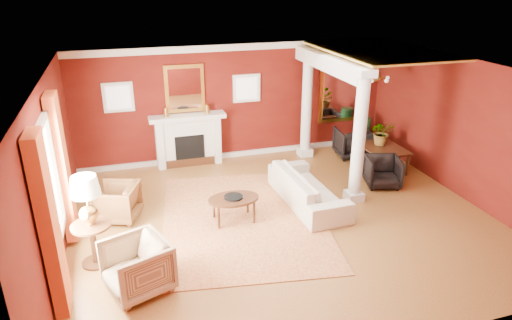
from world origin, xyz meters
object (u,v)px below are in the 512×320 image
object	(u,v)px
armchair_leopard	(117,201)
side_table	(88,206)
coffee_table	(234,200)
dining_table	(379,149)
sofa	(308,183)
armchair_stripe	(137,264)

from	to	relation	value
armchair_leopard	side_table	distance (m)	1.63
coffee_table	dining_table	xyz separation A→B (m)	(4.11, 1.61, 0.00)
coffee_table	dining_table	distance (m)	4.42
dining_table	sofa	bearing A→B (deg)	118.24
sofa	dining_table	size ratio (longest dim) A/B	1.43
sofa	dining_table	bearing A→B (deg)	-63.33
armchair_leopard	armchair_stripe	distance (m)	2.34
sofa	side_table	distance (m)	4.35
sofa	side_table	xyz separation A→B (m)	(-4.20, -0.97, 0.62)
sofa	dining_table	world-z (taller)	sofa
sofa	coffee_table	world-z (taller)	sofa
coffee_table	armchair_stripe	bearing A→B (deg)	-139.89
armchair_stripe	dining_table	xyz separation A→B (m)	(6.01, 3.21, 0.00)
armchair_stripe	side_table	bearing A→B (deg)	-164.99
side_table	dining_table	xyz separation A→B (m)	(6.65, 2.31, -0.62)
armchair_leopard	coffee_table	world-z (taller)	armchair_leopard
armchair_leopard	side_table	size ratio (longest dim) A/B	0.50
sofa	armchair_stripe	size ratio (longest dim) A/B	2.59
armchair_leopard	side_table	bearing A→B (deg)	5.87
dining_table	coffee_table	bearing A→B (deg)	111.05
sofa	armchair_leopard	world-z (taller)	sofa
side_table	dining_table	distance (m)	7.07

